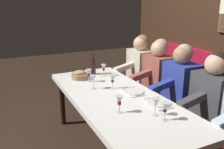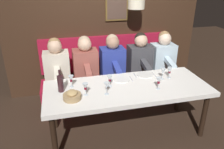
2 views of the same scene
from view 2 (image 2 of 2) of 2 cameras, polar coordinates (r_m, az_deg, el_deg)
The scene contains 20 objects.
ground_plane at distance 3.45m, azimuth 3.60°, elevation -14.08°, with size 12.00×12.00×0.00m, color #332319.
dining_table at distance 3.07m, azimuth 3.93°, elevation -4.20°, with size 0.90×2.22×0.74m.
banquette_bench at distance 4.04m, azimuth -0.01°, elevation -3.93°, with size 0.52×2.42×0.45m, color maroon.
back_wall_panel at distance 4.19m, azimuth -1.82°, elevation 13.74°, with size 0.59×3.62×2.90m.
diner_nearest at distance 4.10m, azimuth 12.84°, elevation 4.88°, with size 0.60×0.40×0.79m.
diner_near at distance 3.93m, azimuth 7.11°, elevation 4.47°, with size 0.60×0.40×0.79m.
diner_middle at distance 3.79m, azimuth 0.11°, elevation 3.90°, with size 0.60×0.40×0.79m.
diner_far at distance 3.72m, azimuth -6.79°, elevation 3.29°, with size 0.60×0.40×0.79m.
diner_farthest at distance 3.70m, azimuth -13.92°, elevation 2.61°, with size 0.60×0.40×0.79m.
place_setting_0 at distance 3.23m, azimuth 2.39°, elevation -1.23°, with size 0.24×0.31×0.01m.
place_setting_1 at distance 3.40m, azimuth 8.32°, elevation -0.10°, with size 0.24×0.31×0.01m.
wine_glass_0 at distance 3.00m, azimuth -0.57°, elevation -1.03°, with size 0.07×0.07×0.16m.
wine_glass_1 at distance 3.35m, azimuth 14.45°, elevation 0.97°, with size 0.07×0.07×0.16m.
wine_glass_2 at distance 2.80m, azimuth -6.79°, elevation -3.14°, with size 0.07×0.07×0.16m.
wine_glass_3 at distance 2.80m, azimuth -1.37°, elevation -2.93°, with size 0.07×0.07×0.16m.
wine_glass_4 at distance 3.03m, azimuth -10.37°, elevation -1.13°, with size 0.07×0.07×0.16m.
wine_glass_5 at distance 3.28m, azimuth 12.86°, elevation 0.70°, with size 0.07×0.07×0.16m.
wine_glass_6 at distance 2.99m, azimuth 11.79°, elevation -1.61°, with size 0.07×0.07×0.16m.
wine_bottle at distance 2.94m, azimuth -12.97°, elevation -2.19°, with size 0.08×0.08×0.30m.
bread_bowl at distance 2.77m, azimuth -10.12°, elevation -5.30°, with size 0.22×0.22×0.12m.
Camera 2 is at (-2.57, 0.84, 2.14)m, focal length 35.94 mm.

